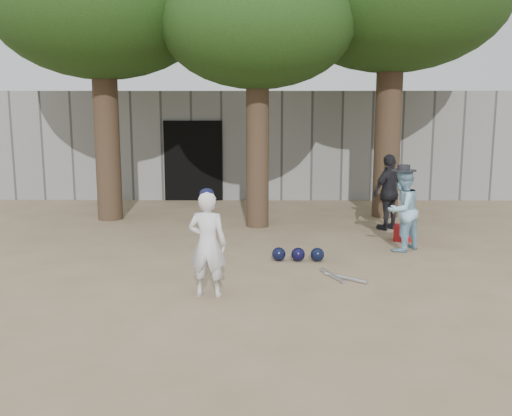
{
  "coord_description": "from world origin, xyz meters",
  "views": [
    {
      "loc": [
        0.69,
        -7.89,
        2.48
      ],
      "look_at": [
        0.6,
        1.0,
        0.95
      ],
      "focal_mm": 40.0,
      "sensor_mm": 36.0,
      "label": 1
    }
  ],
  "objects_px": {
    "spectator_blue": "(402,210)",
    "red_bag": "(405,233)",
    "spectator_dark": "(389,192)",
    "boy_player": "(208,244)"
  },
  "relations": [
    {
      "from": "red_bag",
      "to": "spectator_blue",
      "type": "bearing_deg",
      "value": -109.48
    },
    {
      "from": "spectator_blue",
      "to": "boy_player",
      "type": "bearing_deg",
      "value": -2.13
    },
    {
      "from": "red_bag",
      "to": "spectator_dark",
      "type": "bearing_deg",
      "value": 94.98
    },
    {
      "from": "spectator_blue",
      "to": "spectator_dark",
      "type": "height_order",
      "value": "spectator_dark"
    },
    {
      "from": "spectator_blue",
      "to": "spectator_dark",
      "type": "bearing_deg",
      "value": -136.33
    },
    {
      "from": "boy_player",
      "to": "spectator_dark",
      "type": "distance_m",
      "value": 5.56
    },
    {
      "from": "boy_player",
      "to": "red_bag",
      "type": "height_order",
      "value": "boy_player"
    },
    {
      "from": "spectator_blue",
      "to": "spectator_dark",
      "type": "relative_size",
      "value": 0.93
    },
    {
      "from": "spectator_blue",
      "to": "red_bag",
      "type": "relative_size",
      "value": 3.49
    },
    {
      "from": "boy_player",
      "to": "spectator_dark",
      "type": "bearing_deg",
      "value": -117.65
    }
  ]
}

